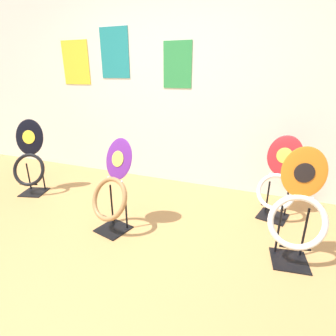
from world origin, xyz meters
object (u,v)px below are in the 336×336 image
toilet_seat_display_orange_sun (298,215)px  toilet_seat_display_purple_note (112,191)px  toilet_seat_display_jazz_black (30,160)px  toilet_seat_display_crimson_swirl (278,184)px

toilet_seat_display_orange_sun → toilet_seat_display_purple_note: bearing=-176.2°
toilet_seat_display_purple_note → toilet_seat_display_jazz_black: bearing=166.0°
toilet_seat_display_jazz_black → toilet_seat_display_crimson_swirl: bearing=9.4°
toilet_seat_display_purple_note → toilet_seat_display_crimson_swirl: (1.45, 0.83, -0.03)m
toilet_seat_display_purple_note → toilet_seat_display_crimson_swirl: size_ratio=1.04×
toilet_seat_display_orange_sun → toilet_seat_display_jazz_black: bearing=175.3°
toilet_seat_display_crimson_swirl → toilet_seat_display_purple_note: bearing=-150.2°
toilet_seat_display_crimson_swirl → toilet_seat_display_jazz_black: 2.90m
toilet_seat_display_crimson_swirl → toilet_seat_display_orange_sun: (0.13, -0.72, 0.05)m
toilet_seat_display_purple_note → toilet_seat_display_crimson_swirl: 1.67m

